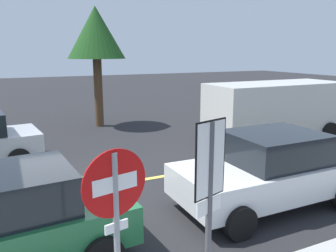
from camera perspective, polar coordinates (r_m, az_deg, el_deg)
The scene contains 7 objects.
ground_plane at distance 8.74m, azimuth -14.56°, elevation -10.41°, with size 80.00×80.00×0.00m, color #262628.
lane_marking_centre at distance 9.68m, azimuth 3.29°, elevation -7.70°, with size 28.00×0.16×0.01m, color #E0D14C.
stop_sign at distance 3.85m, azimuth -8.66°, elevation -14.47°, with size 0.75×0.19×2.34m.
speed_limit_sign at distance 4.33m, azimuth 6.98°, elevation -8.86°, with size 0.52×0.17×2.52m.
white_van at distance 13.25m, azimuth 17.31°, elevation 2.87°, with size 5.21×2.28×2.20m.
car_white_approaching at distance 7.80m, azimuth 16.44°, elevation -6.96°, with size 4.05×2.06×1.62m.
tree_left_verge at distance 15.53m, azimuth -11.94°, elevation 14.76°, with size 2.49×2.49×5.23m.
Camera 1 is at (-1.39, -7.96, 3.32)m, focal length 36.52 mm.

